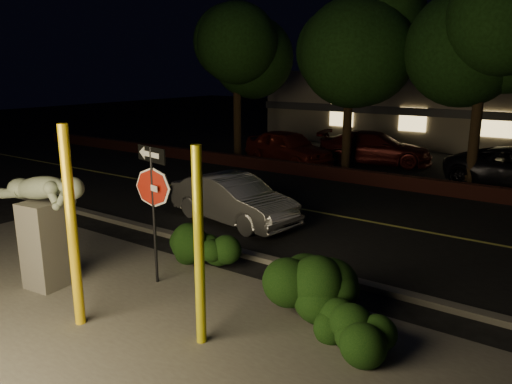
% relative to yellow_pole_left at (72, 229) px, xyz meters
% --- Properties ---
extents(ground, '(90.00, 90.00, 0.00)m').
position_rel_yellow_pole_left_xyz_m(ground, '(0.54, 11.17, -1.68)').
color(ground, black).
rests_on(ground, ground).
extents(patio, '(14.00, 6.00, 0.02)m').
position_rel_yellow_pole_left_xyz_m(patio, '(0.54, 0.17, -1.67)').
color(patio, '#4C4944').
rests_on(patio, ground).
extents(road, '(80.00, 8.00, 0.01)m').
position_rel_yellow_pole_left_xyz_m(road, '(0.54, 8.17, -1.67)').
color(road, black).
rests_on(road, ground).
extents(lane_marking, '(80.00, 0.12, 0.00)m').
position_rel_yellow_pole_left_xyz_m(lane_marking, '(0.54, 8.17, -1.66)').
color(lane_marking, '#C1BD4D').
rests_on(lane_marking, road).
extents(curb, '(80.00, 0.25, 0.12)m').
position_rel_yellow_pole_left_xyz_m(curb, '(0.54, 4.07, -1.62)').
color(curb, '#4C4944').
rests_on(curb, ground).
extents(brick_wall, '(40.00, 0.35, 0.50)m').
position_rel_yellow_pole_left_xyz_m(brick_wall, '(0.54, 12.47, -1.43)').
color(brick_wall, '#421915').
rests_on(brick_wall, ground).
extents(parking_lot, '(40.00, 12.00, 0.01)m').
position_rel_yellow_pole_left_xyz_m(parking_lot, '(0.54, 18.17, -1.67)').
color(parking_lot, black).
rests_on(parking_lot, ground).
extents(building, '(22.00, 10.20, 4.00)m').
position_rel_yellow_pole_left_xyz_m(building, '(0.54, 26.16, 0.32)').
color(building, slate).
rests_on(building, ground).
extents(tree_far_a, '(4.60, 4.60, 7.43)m').
position_rel_yellow_pole_left_xyz_m(tree_far_a, '(-7.46, 14.17, 3.66)').
color(tree_far_a, black).
rests_on(tree_far_a, ground).
extents(tree_far_b, '(5.20, 5.20, 8.41)m').
position_rel_yellow_pole_left_xyz_m(tree_far_b, '(-1.96, 14.37, 4.38)').
color(tree_far_b, black).
rests_on(tree_far_b, ground).
extents(tree_far_c, '(4.80, 4.80, 7.84)m').
position_rel_yellow_pole_left_xyz_m(tree_far_c, '(3.04, 13.97, 3.98)').
color(tree_far_c, black).
rests_on(tree_far_c, ground).
extents(yellow_pole_left, '(0.17, 0.17, 3.35)m').
position_rel_yellow_pole_left_xyz_m(yellow_pole_left, '(0.00, 0.00, 0.00)').
color(yellow_pole_left, yellow).
rests_on(yellow_pole_left, ground).
extents(yellow_pole_right, '(0.16, 0.16, 3.12)m').
position_rel_yellow_pole_left_xyz_m(yellow_pole_right, '(2.04, 0.73, -0.12)').
color(yellow_pole_right, yellow).
rests_on(yellow_pole_right, ground).
extents(signpost, '(0.91, 0.23, 2.74)m').
position_rel_yellow_pole_left_xyz_m(signpost, '(-0.16, 1.91, 0.27)').
color(signpost, black).
rests_on(signpost, ground).
extents(sculpture, '(2.16, 0.79, 2.30)m').
position_rel_yellow_pole_left_xyz_m(sculpture, '(-1.72, 0.55, -0.26)').
color(sculpture, '#4C4944').
rests_on(sculpture, ground).
extents(hedge_center, '(2.07, 1.45, 0.98)m').
position_rel_yellow_pole_left_xyz_m(hedge_center, '(0.13, 2.99, -1.19)').
color(hedge_center, black).
rests_on(hedge_center, ground).
extents(hedge_right, '(1.95, 1.25, 1.19)m').
position_rel_yellow_pole_left_xyz_m(hedge_right, '(2.85, 2.55, -1.08)').
color(hedge_right, black).
rests_on(hedge_right, ground).
extents(hedge_far_right, '(1.49, 1.21, 0.89)m').
position_rel_yellow_pole_left_xyz_m(hedge_far_right, '(4.00, 1.84, -1.23)').
color(hedge_far_right, black).
rests_on(hedge_far_right, ground).
extents(silver_sedan, '(4.15, 2.03, 1.31)m').
position_rel_yellow_pole_left_xyz_m(silver_sedan, '(-1.40, 6.00, -1.02)').
color(silver_sedan, silver).
rests_on(silver_sedan, ground).
extents(parked_car_red, '(4.81, 3.06, 1.53)m').
position_rel_yellow_pole_left_xyz_m(parked_car_red, '(-4.63, 14.12, -0.91)').
color(parked_car_red, maroon).
rests_on(parked_car_red, ground).
extents(parked_car_darkred, '(5.27, 3.10, 1.43)m').
position_rel_yellow_pole_left_xyz_m(parked_car_darkred, '(-1.57, 16.48, -0.96)').
color(parked_car_darkred, '#440F0F').
rests_on(parked_car_darkred, ground).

